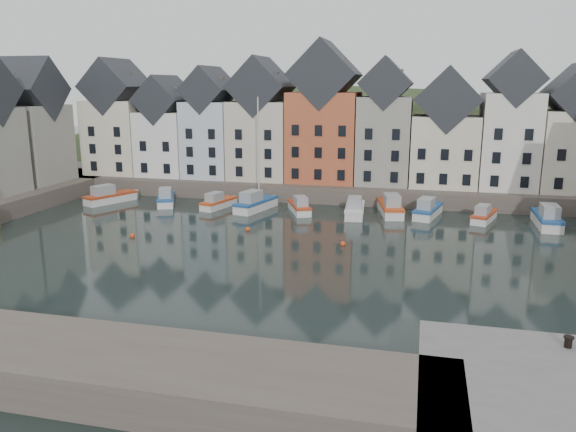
% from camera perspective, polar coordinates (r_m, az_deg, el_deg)
% --- Properties ---
extents(ground, '(260.00, 260.00, 0.00)m').
position_cam_1_polar(ground, '(47.77, -2.43, -4.17)').
color(ground, black).
rests_on(ground, ground).
extents(far_quay, '(90.00, 16.00, 2.00)m').
position_cam_1_polar(far_quay, '(76.03, 3.83, 3.15)').
color(far_quay, '#53483F').
rests_on(far_quay, ground).
extents(hillside, '(153.60, 70.40, 64.00)m').
position_cam_1_polar(hillside, '(105.62, 6.13, -4.60)').
color(hillside, '#26361B').
rests_on(hillside, ground).
extents(far_terrace, '(72.37, 8.16, 17.78)m').
position_cam_1_polar(far_terrace, '(72.60, 6.18, 8.90)').
color(far_terrace, beige).
rests_on(far_terrace, far_quay).
extents(left_terrace, '(7.65, 17.00, 15.69)m').
position_cam_1_polar(left_terrace, '(75.39, -26.91, 7.72)').
color(left_terrace, gray).
rests_on(left_terrace, left_quay).
extents(mooring_buoys, '(20.50, 5.50, 0.50)m').
position_cam_1_polar(mooring_buoys, '(53.77, -4.96, -2.05)').
color(mooring_buoys, '#CC4418').
rests_on(mooring_buoys, ground).
extents(boat_a, '(4.61, 6.82, 2.52)m').
position_cam_1_polar(boat_a, '(72.57, -17.73, 1.86)').
color(boat_a, silver).
rests_on(boat_a, ground).
extents(boat_b, '(4.18, 6.37, 2.35)m').
position_cam_1_polar(boat_b, '(69.78, -12.31, 1.71)').
color(boat_b, silver).
rests_on(boat_b, ground).
extents(boat_c, '(3.10, 5.85, 2.15)m').
position_cam_1_polar(boat_c, '(66.79, -7.14, 1.35)').
color(boat_c, silver).
rests_on(boat_c, ground).
extents(boat_d, '(3.83, 7.19, 13.13)m').
position_cam_1_polar(boat_d, '(65.12, -3.37, 1.32)').
color(boat_d, silver).
rests_on(boat_d, ground).
extents(boat_e, '(3.89, 5.87, 2.17)m').
position_cam_1_polar(boat_e, '(63.93, 1.18, 0.92)').
color(boat_e, silver).
rests_on(boat_e, ground).
extents(boat_f, '(2.51, 6.58, 2.47)m').
position_cam_1_polar(boat_f, '(62.70, 6.80, 0.67)').
color(boat_f, silver).
rests_on(boat_f, ground).
extents(boat_g, '(3.57, 7.29, 2.68)m').
position_cam_1_polar(boat_g, '(63.93, 10.37, 0.85)').
color(boat_g, silver).
rests_on(boat_g, ground).
extents(boat_h, '(3.42, 6.70, 2.46)m').
position_cam_1_polar(boat_h, '(63.72, 13.99, 0.57)').
color(boat_h, silver).
rests_on(boat_h, ground).
extents(boat_i, '(3.26, 5.66, 2.07)m').
position_cam_1_polar(boat_i, '(63.31, 19.26, 0.02)').
color(boat_i, silver).
rests_on(boat_i, ground).
extents(boat_j, '(2.25, 7.01, 2.68)m').
position_cam_1_polar(boat_j, '(63.39, 24.84, -0.29)').
color(boat_j, silver).
rests_on(boat_j, ground).
extents(mooring_bollard, '(0.48, 0.48, 0.56)m').
position_cam_1_polar(mooring_bollard, '(30.58, 26.60, -11.31)').
color(mooring_bollard, black).
rests_on(mooring_bollard, near_quay).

